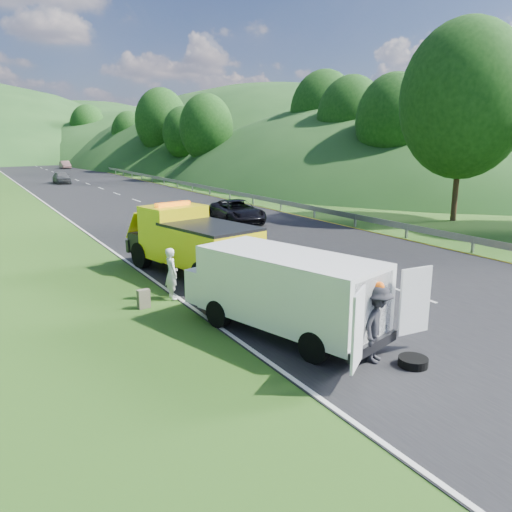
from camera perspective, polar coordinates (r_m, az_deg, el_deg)
ground at (r=17.14m, az=5.43°, el=-4.21°), size 320.00×320.00×0.00m
road_surface at (r=54.90m, az=-17.30°, el=7.39°), size 14.00×200.00×0.02m
guardrail at (r=68.84m, az=-13.84°, el=8.69°), size 0.06×140.00×1.52m
tree_line_right at (r=80.30m, az=-6.65°, el=9.60°), size 14.00×140.00×14.00m
hills_backdrop at (r=148.84m, az=-24.80°, el=10.18°), size 201.00×288.60×44.00m
tow_truck at (r=19.35m, az=-7.48°, el=1.78°), size 3.46×6.56×2.68m
white_van at (r=13.29m, az=3.14°, el=-3.73°), size 4.28×6.74×2.22m
woman at (r=16.67m, az=-9.52°, el=-4.86°), size 0.48×0.64×1.70m
child at (r=15.16m, az=-1.42°, el=-6.54°), size 0.50×0.42×0.89m
worker at (r=12.37m, az=13.42°, el=-11.67°), size 1.39×1.19×1.86m
suitcase at (r=15.88m, az=-12.72°, el=-4.80°), size 0.39×0.24×0.60m
spare_tire at (r=12.37m, az=17.48°, el=-11.95°), size 0.68×0.68×0.20m
passing_suv at (r=31.14m, az=-2.15°, el=3.82°), size 2.94×5.28×1.40m
dist_car_a at (r=62.37m, az=-21.28°, el=7.73°), size 1.61×4.00×1.36m
dist_car_b at (r=92.24m, az=-20.95°, el=9.30°), size 1.37×3.94×1.30m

